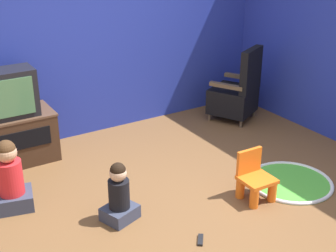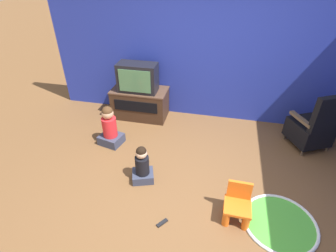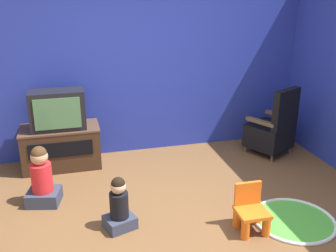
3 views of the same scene
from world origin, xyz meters
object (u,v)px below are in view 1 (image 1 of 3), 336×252
Objects in this scene: child_watching_center at (10,179)px; remote_control at (200,240)px; yellow_kid_chair at (255,181)px; television at (2,94)px; black_armchair at (237,93)px; tv_cabinet at (7,138)px; child_watching_left at (119,195)px.

child_watching_center reaches higher than remote_control.
yellow_kid_chair reaches higher than remote_control.
television is at bearing 89.93° from child_watching_center.
television reaches higher than black_armchair.
tv_cabinet is 7.14× the size of remote_control.
black_armchair is (2.98, -0.35, 0.08)m from tv_cabinet.
remote_control is (-0.85, -0.28, -0.18)m from yellow_kid_chair.
yellow_kid_chair is at bearing 28.81° from black_armchair.
television is 3.03m from black_armchair.
black_armchair is 2.05m from yellow_kid_chair.
black_armchair is 2.10× the size of yellow_kid_chair.
black_armchair reaches higher than remote_control.
child_watching_center is at bearing -16.15° from black_armchair.
television reaches higher than child_watching_left.
television is at bearing -32.68° from black_armchair.
child_watching_left is at bearing -71.61° from tv_cabinet.
tv_cabinet is 1.75m from child_watching_left.
child_watching_center is 1.84m from remote_control.
black_armchair is 2.82m from remote_control.
child_watching_left is at bearing 1.47° from black_armchair.
remote_control is at bearing -66.92° from tv_cabinet.
television reaches higher than child_watching_center.
remote_control is at bearing -66.45° from television.
tv_cabinet is 0.53m from television.
remote_control is at bearing 17.69° from black_armchair.
remote_control is at bearing -160.16° from yellow_kid_chair.
black_armchair is (2.98, -0.30, -0.45)m from television.
child_watching_center is at bearing 153.67° from yellow_kid_chair.
television is 1.00× the size of child_watching_center.
remote_control is (0.99, -2.27, -0.82)m from television.
child_watching_left is 3.95× the size of remote_control.
television reaches higher than tv_cabinet.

